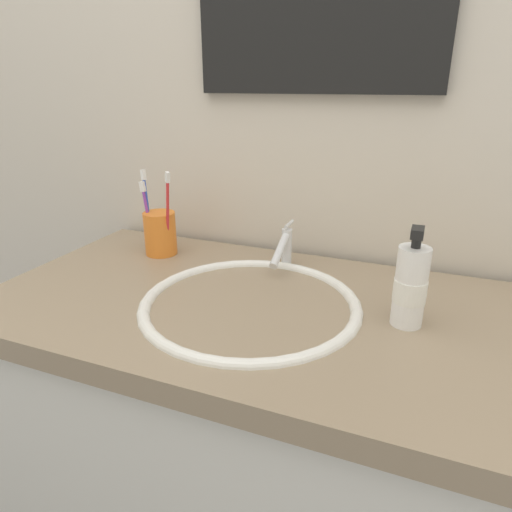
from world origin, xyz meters
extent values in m
cube|color=beige|center=(0.00, 0.33, 1.20)|extent=(2.32, 0.04, 2.40)
cube|color=silver|center=(0.00, 0.00, 0.41)|extent=(1.07, 0.54, 0.82)
cube|color=gray|center=(0.00, 0.00, 0.84)|extent=(1.12, 0.57, 0.04)
ellipsoid|color=white|center=(-0.03, -0.02, 0.81)|extent=(0.37, 0.37, 0.11)
torus|color=white|center=(-0.03, -0.02, 0.86)|extent=(0.43, 0.43, 0.02)
cylinder|color=#595B60|center=(-0.03, -0.02, 0.75)|extent=(0.03, 0.03, 0.01)
cylinder|color=silver|center=(-0.03, 0.21, 0.91)|extent=(0.02, 0.02, 0.09)
cylinder|color=silver|center=(-0.03, 0.16, 0.92)|extent=(0.02, 0.10, 0.06)
cylinder|color=silver|center=(-0.03, 0.22, 0.96)|extent=(0.01, 0.05, 0.01)
cylinder|color=orange|center=(-0.34, 0.16, 0.92)|extent=(0.08, 0.08, 0.11)
cylinder|color=purple|center=(-0.36, 0.15, 0.95)|extent=(0.03, 0.01, 0.16)
cube|color=white|center=(-0.37, 0.15, 1.03)|extent=(0.01, 0.01, 0.03)
cylinder|color=red|center=(-0.30, 0.14, 0.97)|extent=(0.04, 0.03, 0.20)
cube|color=white|center=(-0.29, 0.13, 1.07)|extent=(0.02, 0.02, 0.03)
cylinder|color=blue|center=(-0.37, 0.16, 0.97)|extent=(0.02, 0.01, 0.19)
cube|color=white|center=(-0.38, 0.16, 1.06)|extent=(0.02, 0.01, 0.02)
cylinder|color=white|center=(0.26, 0.02, 0.94)|extent=(0.05, 0.05, 0.14)
cylinder|color=black|center=(0.26, 0.02, 1.02)|extent=(0.02, 0.02, 0.02)
cube|color=black|center=(0.26, 0.01, 1.04)|extent=(0.02, 0.04, 0.02)
cylinder|color=white|center=(0.26, 0.02, 0.93)|extent=(0.06, 0.06, 0.04)
camera|label=1|loc=(0.27, -0.73, 1.27)|focal=31.57mm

